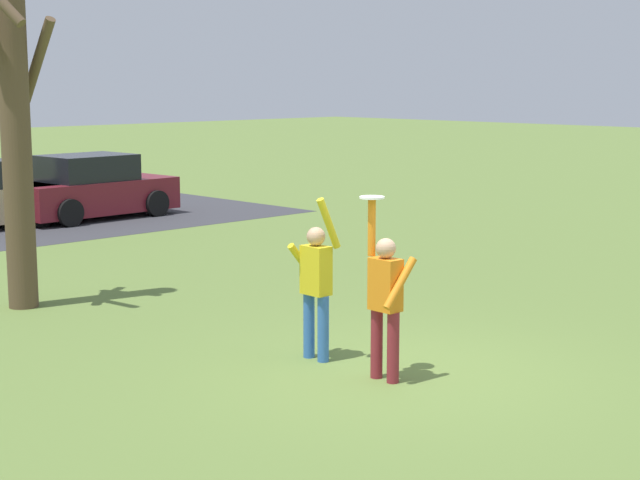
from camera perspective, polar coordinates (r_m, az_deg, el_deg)
ground_plane at (r=11.88m, az=4.50°, el=-7.57°), size 120.00×120.00×0.00m
person_catcher at (r=11.35m, az=3.75°, el=-3.23°), size 0.49×0.55×2.08m
person_defender at (r=12.17m, az=-0.23°, el=-2.38°), size 0.49×0.55×2.04m
frisbee_disc at (r=11.33m, az=2.98°, el=2.44°), size 0.29×0.29×0.02m
parked_car_maroon at (r=25.56m, az=-12.91°, el=2.85°), size 4.17×2.17×1.59m
bare_tree_tall at (r=15.49m, az=-17.16°, el=8.22°), size 1.46×1.65×6.27m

